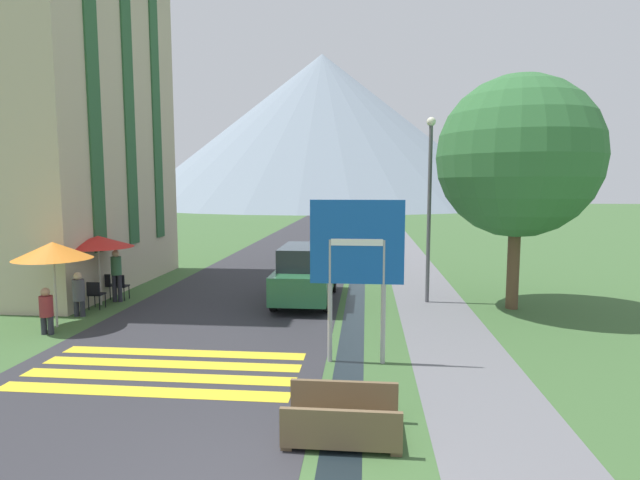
{
  "coord_description": "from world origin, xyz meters",
  "views": [
    {
      "loc": [
        1.52,
        -5.38,
        3.72
      ],
      "look_at": [
        0.09,
        10.0,
        2.03
      ],
      "focal_mm": 28.0,
      "sensor_mm": 36.0,
      "label": 1
    }
  ],
  "objects_px": {
    "cafe_chair_far_left": "(106,284)",
    "cafe_chair_far_right": "(120,285)",
    "person_seated_far": "(79,292)",
    "footbridge": "(342,422)",
    "cafe_umbrella_middle_red": "(98,242)",
    "cafe_chair_middle": "(95,293)",
    "person_seated_near": "(46,309)",
    "streetlamp": "(429,196)",
    "hotel_building": "(62,96)",
    "parked_car_far": "(330,243)",
    "parked_car_near": "(306,273)",
    "tree_by_path": "(518,157)",
    "road_sign": "(357,256)",
    "person_standing_terrace": "(116,272)",
    "cafe_umbrella_front_orange": "(53,251)"
  },
  "relations": [
    {
      "from": "cafe_chair_middle",
      "to": "cafe_chair_far_right",
      "type": "relative_size",
      "value": 1.0
    },
    {
      "from": "person_seated_far",
      "to": "streetlamp",
      "type": "height_order",
      "value": "streetlamp"
    },
    {
      "from": "cafe_chair_middle",
      "to": "streetlamp",
      "type": "relative_size",
      "value": 0.15
    },
    {
      "from": "cafe_chair_far_right",
      "to": "person_standing_terrace",
      "type": "relative_size",
      "value": 0.51
    },
    {
      "from": "parked_car_near",
      "to": "cafe_chair_far_right",
      "type": "bearing_deg",
      "value": -175.86
    },
    {
      "from": "hotel_building",
      "to": "tree_by_path",
      "type": "bearing_deg",
      "value": -7.69
    },
    {
      "from": "footbridge",
      "to": "tree_by_path",
      "type": "height_order",
      "value": "tree_by_path"
    },
    {
      "from": "road_sign",
      "to": "person_seated_far",
      "type": "distance_m",
      "value": 8.61
    },
    {
      "from": "hotel_building",
      "to": "parked_car_far",
      "type": "height_order",
      "value": "hotel_building"
    },
    {
      "from": "hotel_building",
      "to": "parked_car_far",
      "type": "xyz_separation_m",
      "value": [
        9.2,
        6.58,
        -5.99
      ]
    },
    {
      "from": "person_seated_near",
      "to": "streetlamp",
      "type": "xyz_separation_m",
      "value": [
        9.91,
        4.41,
        2.74
      ]
    },
    {
      "from": "cafe_chair_middle",
      "to": "person_seated_near",
      "type": "distance_m",
      "value": 2.53
    },
    {
      "from": "cafe_chair_middle",
      "to": "person_seated_near",
      "type": "xyz_separation_m",
      "value": [
        0.15,
        -2.52,
        0.15
      ]
    },
    {
      "from": "road_sign",
      "to": "parked_car_near",
      "type": "relative_size",
      "value": 0.76
    },
    {
      "from": "road_sign",
      "to": "cafe_chair_far_right",
      "type": "distance_m",
      "value": 9.41
    },
    {
      "from": "person_seated_far",
      "to": "tree_by_path",
      "type": "bearing_deg",
      "value": 9.53
    },
    {
      "from": "hotel_building",
      "to": "person_standing_terrace",
      "type": "distance_m",
      "value": 7.04
    },
    {
      "from": "cafe_chair_far_left",
      "to": "person_standing_terrace",
      "type": "distance_m",
      "value": 0.77
    },
    {
      "from": "footbridge",
      "to": "cafe_umbrella_middle_red",
      "type": "height_order",
      "value": "cafe_umbrella_middle_red"
    },
    {
      "from": "person_standing_terrace",
      "to": "tree_by_path",
      "type": "relative_size",
      "value": 0.24
    },
    {
      "from": "person_seated_near",
      "to": "cafe_chair_far_left",
      "type": "bearing_deg",
      "value": 97.73
    },
    {
      "from": "cafe_umbrella_front_orange",
      "to": "tree_by_path",
      "type": "height_order",
      "value": "tree_by_path"
    },
    {
      "from": "parked_car_near",
      "to": "cafe_umbrella_front_orange",
      "type": "height_order",
      "value": "cafe_umbrella_front_orange"
    },
    {
      "from": "hotel_building",
      "to": "person_standing_terrace",
      "type": "bearing_deg",
      "value": -38.16
    },
    {
      "from": "road_sign",
      "to": "cafe_chair_far_right",
      "type": "bearing_deg",
      "value": 147.03
    },
    {
      "from": "parked_car_near",
      "to": "cafe_chair_far_right",
      "type": "distance_m",
      "value": 6.05
    },
    {
      "from": "cafe_chair_far_left",
      "to": "person_seated_near",
      "type": "xyz_separation_m",
      "value": [
        0.52,
        -3.85,
        0.15
      ]
    },
    {
      "from": "cafe_umbrella_middle_red",
      "to": "cafe_chair_middle",
      "type": "bearing_deg",
      "value": -75.7
    },
    {
      "from": "footbridge",
      "to": "parked_car_far",
      "type": "height_order",
      "value": "parked_car_far"
    },
    {
      "from": "hotel_building",
      "to": "person_standing_terrace",
      "type": "relative_size",
      "value": 7.71
    },
    {
      "from": "person_seated_near",
      "to": "cafe_umbrella_middle_red",
      "type": "bearing_deg",
      "value": 95.43
    },
    {
      "from": "cafe_chair_middle",
      "to": "person_seated_near",
      "type": "bearing_deg",
      "value": -78.79
    },
    {
      "from": "cafe_umbrella_middle_red",
      "to": "tree_by_path",
      "type": "xyz_separation_m",
      "value": [
        12.66,
        0.74,
        2.55
      ]
    },
    {
      "from": "person_seated_near",
      "to": "hotel_building",
      "type": "bearing_deg",
      "value": 116.84
    },
    {
      "from": "person_seated_near",
      "to": "tree_by_path",
      "type": "height_order",
      "value": "tree_by_path"
    },
    {
      "from": "road_sign",
      "to": "parked_car_far",
      "type": "xyz_separation_m",
      "value": [
        -1.53,
        13.74,
        -1.36
      ]
    },
    {
      "from": "parked_car_far",
      "to": "person_seated_far",
      "type": "distance_m",
      "value": 12.51
    },
    {
      "from": "cafe_chair_far_left",
      "to": "cafe_chair_far_right",
      "type": "bearing_deg",
      "value": 8.96
    },
    {
      "from": "road_sign",
      "to": "streetlamp",
      "type": "bearing_deg",
      "value": 69.29
    },
    {
      "from": "cafe_chair_far_right",
      "to": "person_seated_far",
      "type": "bearing_deg",
      "value": -103.55
    },
    {
      "from": "cafe_umbrella_middle_red",
      "to": "person_standing_terrace",
      "type": "distance_m",
      "value": 1.16
    },
    {
      "from": "road_sign",
      "to": "person_seated_far",
      "type": "xyz_separation_m",
      "value": [
        -7.93,
        2.99,
        -1.56
      ]
    },
    {
      "from": "footbridge",
      "to": "person_standing_terrace",
      "type": "distance_m",
      "value": 11.05
    },
    {
      "from": "cafe_chair_far_left",
      "to": "person_seated_far",
      "type": "xyz_separation_m",
      "value": [
        0.35,
        -2.14,
        0.19
      ]
    },
    {
      "from": "hotel_building",
      "to": "streetlamp",
      "type": "bearing_deg",
      "value": -6.52
    },
    {
      "from": "footbridge",
      "to": "person_seated_near",
      "type": "relative_size",
      "value": 1.43
    },
    {
      "from": "footbridge",
      "to": "cafe_chair_far_right",
      "type": "relative_size",
      "value": 2.0
    },
    {
      "from": "tree_by_path",
      "to": "person_seated_far",
      "type": "bearing_deg",
      "value": -170.47
    },
    {
      "from": "cafe_umbrella_middle_red",
      "to": "tree_by_path",
      "type": "distance_m",
      "value": 12.94
    },
    {
      "from": "hotel_building",
      "to": "parked_car_far",
      "type": "distance_m",
      "value": 12.79
    }
  ]
}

